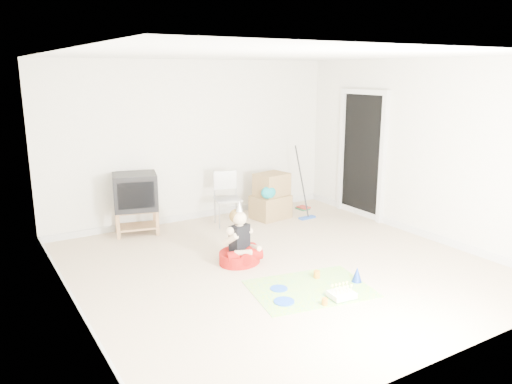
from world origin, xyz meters
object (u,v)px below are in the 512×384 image
birthday_cake (342,295)px  folding_chair (228,199)px  crt_tv (135,192)px  cardboard_boxes (271,197)px  seated_woman (240,249)px  tv_stand (137,219)px

birthday_cake → folding_chair: bearing=86.0°
crt_tv → folding_chair: size_ratio=0.72×
cardboard_boxes → birthday_cake: (-1.02, -2.99, -0.33)m
cardboard_boxes → seated_woman: bearing=-134.1°
tv_stand → birthday_cake: 3.54m
folding_chair → birthday_cake: bearing=-94.0°
crt_tv → birthday_cake: bearing=-55.1°
folding_chair → cardboard_boxes: (0.81, -0.02, -0.07)m
folding_chair → cardboard_boxes: size_ratio=1.17×
crt_tv → seated_woman: 2.04m
folding_chair → birthday_cake: folding_chair is taller
folding_chair → crt_tv: bearing=167.4°
tv_stand → cardboard_boxes: 2.24m
crt_tv → birthday_cake: 3.59m
cardboard_boxes → birthday_cake: cardboard_boxes is taller
tv_stand → birthday_cake: size_ratio=2.43×
folding_chair → cardboard_boxes: folding_chair is taller
crt_tv → cardboard_boxes: bearing=6.6°
folding_chair → seated_woman: folding_chair is taller
cardboard_boxes → seated_woman: size_ratio=0.91×
seated_woman → cardboard_boxes: bearing=45.9°
crt_tv → birthday_cake: crt_tv is taller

